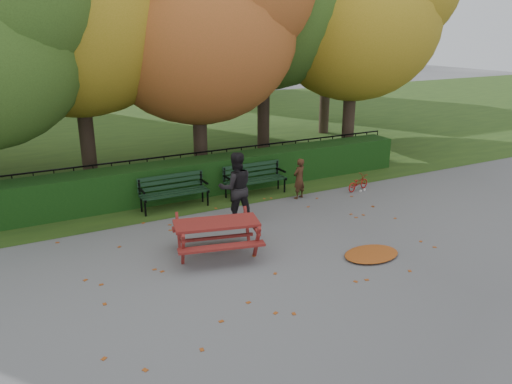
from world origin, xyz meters
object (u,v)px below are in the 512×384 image
adult (236,188)px  tree_g (339,7)px  child (299,179)px  bench_left (173,189)px  tree_c (210,17)px  picnic_table (217,229)px  bicycle (358,183)px  tree_e (367,11)px  bench_right (254,177)px

adult → tree_g: bearing=-127.0°
adult → child: bearing=-150.2°
tree_g → adult: bearing=-138.1°
bench_left → adult: (1.02, -1.68, 0.36)m
tree_g → bench_left: tree_g is taller
tree_c → adult: 5.69m
tree_c → adult: (-1.12, -3.94, -3.94)m
tree_g → bench_left: 12.37m
tree_g → picnic_table: 14.29m
picnic_table → bicycle: picnic_table is taller
tree_e → bench_left: 9.29m
bench_left → child: 3.46m
bench_right → child: child is taller
child → adult: size_ratio=0.65×
tree_g → adult: size_ratio=4.86×
tree_c → adult: size_ratio=4.55×
bench_left → bicycle: bench_left is taller
tree_g → bicycle: size_ratio=9.83×
tree_e → bench_right: bearing=-159.1°
bench_right → bicycle: 3.08m
tree_c → bench_right: (0.27, -2.26, -4.30)m
picnic_table → child: child is taller
bench_left → bench_right: (2.40, 0.00, 0.00)m
tree_c → child: size_ratio=7.02×
tree_g → picnic_table: tree_g is taller
child → tree_c: bearing=-87.2°
adult → bench_left: bearing=-47.9°
tree_g → bench_left: size_ratio=4.75×
child → bicycle: (1.91, -0.22, -0.34)m
adult → bench_right: bearing=-118.4°
tree_g → child: bearing=-132.1°
bicycle → bench_left: bearing=63.6°
bench_right → bicycle: bearing=-21.3°
bicycle → bench_right: bearing=54.3°
tree_e → bicycle: 6.35m
bench_left → bicycle: (5.26, -1.11, -0.29)m
tree_g → picnic_table: bearing=-136.7°
picnic_table → adult: (1.17, 1.49, 0.30)m
bench_left → bicycle: bearing=-11.9°
adult → bicycle: 4.33m
bench_left → adult: size_ratio=1.02×
bench_left → bench_right: same height
tree_e → picnic_table: 10.56m
picnic_table → bench_right: bearing=64.9°
tree_e → adult: (-6.81, -3.75, -4.20)m
tree_e → tree_g: (1.81, 3.99, 0.29)m
picnic_table → adult: size_ratio=1.15×
child → bicycle: bearing=155.2°
bench_left → tree_g: bearing=32.2°
tree_g → bench_right: bearing=-140.0°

